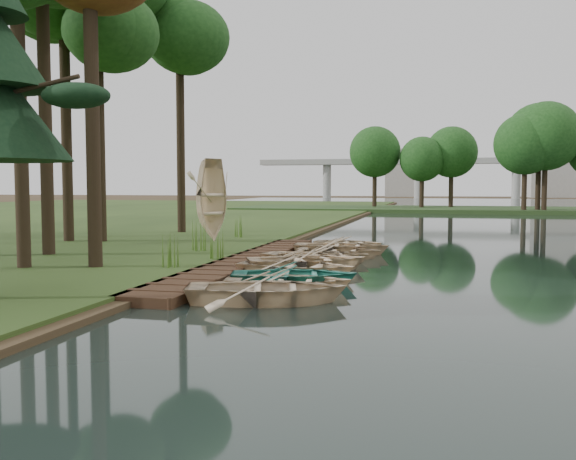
% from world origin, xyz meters
% --- Properties ---
extents(ground, '(300.00, 300.00, 0.00)m').
position_xyz_m(ground, '(0.00, 0.00, 0.00)').
color(ground, '#3D2F1D').
extents(boardwalk, '(1.60, 16.00, 0.30)m').
position_xyz_m(boardwalk, '(-1.60, 0.00, 0.15)').
color(boardwalk, '#372315').
rests_on(boardwalk, ground).
extents(peninsula, '(50.00, 14.00, 0.45)m').
position_xyz_m(peninsula, '(8.00, 50.00, 0.23)').
color(peninsula, '#29431D').
rests_on(peninsula, ground).
extents(far_trees, '(45.60, 5.60, 8.80)m').
position_xyz_m(far_trees, '(4.67, 50.00, 6.43)').
color(far_trees, black).
rests_on(far_trees, peninsula).
extents(bridge, '(95.90, 4.00, 8.60)m').
position_xyz_m(bridge, '(12.31, 120.00, 7.08)').
color(bridge, '#A5A5A0').
rests_on(bridge, ground).
extents(building_a, '(10.00, 8.00, 18.00)m').
position_xyz_m(building_a, '(30.00, 140.00, 9.00)').
color(building_a, '#A5A5A0').
rests_on(building_a, ground).
extents(building_b, '(8.00, 8.00, 12.00)m').
position_xyz_m(building_b, '(-5.00, 145.00, 6.00)').
color(building_b, '#A5A5A0').
rests_on(building_b, ground).
extents(rowboat_0, '(4.40, 3.60, 0.80)m').
position_xyz_m(rowboat_0, '(1.06, -6.64, 0.45)').
color(rowboat_0, beige).
rests_on(rowboat_0, water).
extents(rowboat_1, '(3.64, 2.83, 0.69)m').
position_xyz_m(rowboat_1, '(1.17, -4.93, 0.40)').
color(rowboat_1, beige).
rests_on(rowboat_1, water).
extents(rowboat_2, '(4.00, 3.25, 0.73)m').
position_xyz_m(rowboat_2, '(1.11, -3.96, 0.41)').
color(rowboat_2, teal).
rests_on(rowboat_2, water).
extents(rowboat_3, '(3.94, 3.02, 0.76)m').
position_xyz_m(rowboat_3, '(0.76, -2.17, 0.43)').
color(rowboat_3, beige).
rests_on(rowboat_3, water).
extents(rowboat_4, '(4.79, 4.23, 0.82)m').
position_xyz_m(rowboat_4, '(0.85, -0.80, 0.46)').
color(rowboat_4, beige).
rests_on(rowboat_4, water).
extents(rowboat_5, '(4.36, 3.67, 0.77)m').
position_xyz_m(rowboat_5, '(0.75, 0.38, 0.44)').
color(rowboat_5, beige).
rests_on(rowboat_5, water).
extents(rowboat_6, '(3.38, 2.56, 0.66)m').
position_xyz_m(rowboat_6, '(0.99, 1.68, 0.38)').
color(rowboat_6, beige).
rests_on(rowboat_6, water).
extents(rowboat_7, '(3.36, 2.44, 0.68)m').
position_xyz_m(rowboat_7, '(1.23, 3.15, 0.39)').
color(rowboat_7, beige).
rests_on(rowboat_7, water).
extents(rowboat_8, '(4.00, 2.97, 0.80)m').
position_xyz_m(rowboat_8, '(1.15, 4.40, 0.45)').
color(rowboat_8, beige).
rests_on(rowboat_8, water).
extents(rowboat_9, '(3.47, 2.77, 0.64)m').
position_xyz_m(rowboat_9, '(0.75, 5.43, 0.37)').
color(rowboat_9, beige).
rests_on(rowboat_9, water).
extents(rowboat_10, '(3.27, 2.51, 0.63)m').
position_xyz_m(rowboat_10, '(1.07, 6.96, 0.36)').
color(rowboat_10, beige).
rests_on(rowboat_10, water).
extents(stored_rowboat, '(4.50, 3.92, 0.78)m').
position_xyz_m(stored_rowboat, '(-5.06, 6.21, 0.69)').
color(stored_rowboat, beige).
rests_on(stored_rowboat, bank).
extents(tree_4, '(3.87, 3.87, 11.36)m').
position_xyz_m(tree_4, '(-10.06, 5.20, 9.84)').
color(tree_4, black).
rests_on(tree_4, bank).
extents(tree_6, '(4.55, 4.55, 12.30)m').
position_xyz_m(tree_6, '(-8.81, 11.51, 10.54)').
color(tree_6, black).
rests_on(tree_6, bank).
extents(reeds_0, '(0.60, 0.60, 1.02)m').
position_xyz_m(reeds_0, '(-3.14, -2.73, 0.81)').
color(reeds_0, '#3F661E').
rests_on(reeds_0, bank).
extents(reeds_1, '(0.60, 0.60, 0.91)m').
position_xyz_m(reeds_1, '(-2.60, -0.26, 0.76)').
color(reeds_1, '#3F661E').
rests_on(reeds_1, bank).
extents(reeds_2, '(0.60, 0.60, 1.10)m').
position_xyz_m(reeds_2, '(-4.20, 2.28, 0.85)').
color(reeds_2, '#3F661E').
rests_on(reeds_2, bank).
extents(reeds_3, '(0.60, 0.60, 1.09)m').
position_xyz_m(reeds_3, '(-4.71, 8.91, 0.85)').
color(reeds_3, '#3F661E').
rests_on(reeds_3, bank).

